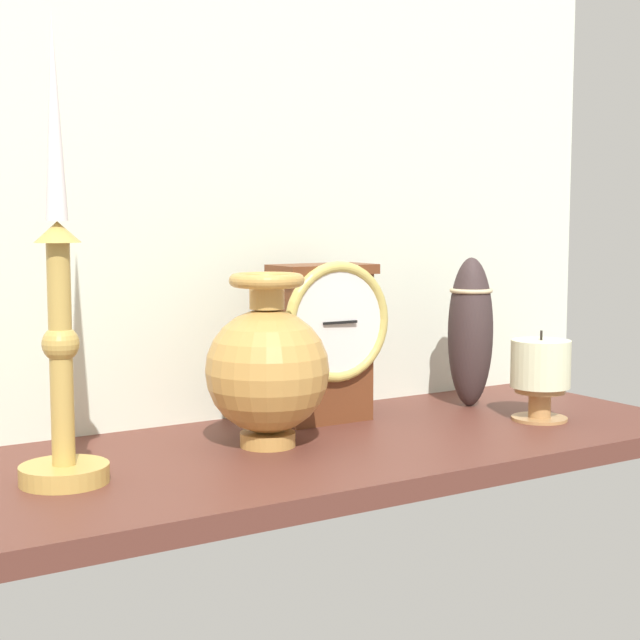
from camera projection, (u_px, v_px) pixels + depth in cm
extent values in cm
cube|color=#582E25|center=(300.00, 456.00, 110.53)|extent=(100.00, 36.00, 2.40)
cube|color=silver|center=(223.00, 160.00, 122.47)|extent=(120.00, 2.00, 65.00)
cube|color=brown|center=(322.00, 348.00, 122.66)|extent=(11.26, 6.16, 18.44)
cube|color=brown|center=(322.00, 269.00, 121.61)|extent=(12.61, 6.90, 1.20)
torus|color=tan|center=(338.00, 322.00, 119.35)|extent=(14.81, 1.35, 14.81)
cylinder|color=white|center=(338.00, 322.00, 119.27)|extent=(12.39, 0.40, 12.39)
cube|color=black|center=(340.00, 322.00, 119.02)|extent=(4.73, 0.76, 0.30)
cylinder|color=tan|center=(64.00, 474.00, 94.84)|extent=(8.62, 8.62, 1.80)
cylinder|color=tan|center=(61.00, 355.00, 93.60)|extent=(2.22, 2.22, 21.36)
sphere|color=tan|center=(61.00, 344.00, 93.48)|extent=(3.55, 3.55, 3.55)
cone|color=tan|center=(57.00, 232.00, 92.34)|extent=(4.44, 4.44, 2.00)
cone|color=white|center=(54.00, 116.00, 91.19)|extent=(2.10, 2.10, 19.49)
cylinder|color=#BD8C44|center=(268.00, 439.00, 109.92)|extent=(6.22, 6.22, 1.60)
sphere|color=#BD8C44|center=(267.00, 371.00, 109.09)|extent=(13.83, 13.83, 13.83)
cylinder|color=#BD8C44|center=(267.00, 295.00, 108.18)|extent=(3.87, 3.87, 3.17)
torus|color=#BD8C44|center=(267.00, 280.00, 108.01)|extent=(8.36, 8.36, 1.51)
cylinder|color=#B0804C|center=(540.00, 405.00, 123.74)|extent=(2.80, 2.80, 3.82)
cylinder|color=#B0804C|center=(539.00, 417.00, 123.90)|extent=(7.00, 7.00, 0.80)
cylinder|color=#B0804C|center=(540.00, 390.00, 123.54)|extent=(6.30, 6.30, 0.60)
cylinder|color=beige|center=(541.00, 364.00, 123.18)|extent=(7.44, 7.44, 5.94)
cylinder|color=black|center=(541.00, 335.00, 122.79)|extent=(0.30, 0.30, 1.20)
ellipsoid|color=#392B2B|center=(470.00, 332.00, 131.98)|extent=(6.05, 6.05, 20.08)
torus|color=#CCB78C|center=(471.00, 290.00, 131.38)|extent=(5.74, 5.74, 0.60)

